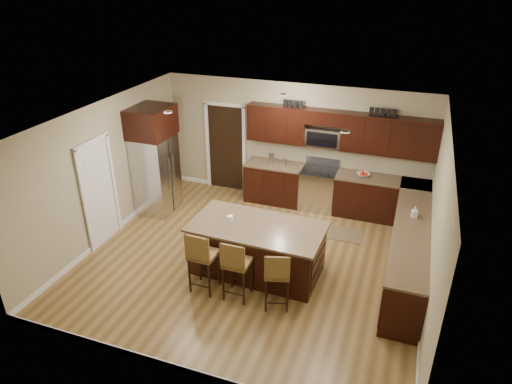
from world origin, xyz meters
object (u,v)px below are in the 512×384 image
at_px(range, 318,189).
at_px(stool_mid, 235,264).
at_px(stool_left, 201,255).
at_px(island, 257,250).
at_px(refrigerator, 155,159).
at_px(stool_right, 277,274).

height_order(range, stool_mid, range).
bearing_deg(stool_left, range, 73.79).
xyz_separation_m(island, stool_left, (-0.66, -0.85, 0.28)).
bearing_deg(stool_mid, refrigerator, 140.40).
xyz_separation_m(island, stool_mid, (-0.06, -0.85, 0.26)).
bearing_deg(stool_mid, range, 80.88).
bearing_deg(stool_mid, stool_left, 179.91).
bearing_deg(stool_left, stool_right, 2.04).
bearing_deg(stool_right, island, 110.91).
distance_m(island, stool_left, 1.11).
xyz_separation_m(range, refrigerator, (-3.30, -1.29, 0.74)).
relative_size(stool_mid, refrigerator, 0.47).
height_order(island, stool_mid, stool_mid).
xyz_separation_m(range, stool_mid, (-0.55, -3.54, 0.21)).
xyz_separation_m(stool_left, refrigerator, (-2.16, 2.25, 0.50)).
bearing_deg(range, island, -100.25).
bearing_deg(stool_mid, stool_right, 0.18).
height_order(stool_right, refrigerator, refrigerator).
bearing_deg(stool_left, stool_mid, 1.89).
distance_m(range, refrigerator, 3.62).
relative_size(island, stool_mid, 2.12).
xyz_separation_m(stool_left, stool_mid, (0.59, 0.00, -0.02)).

